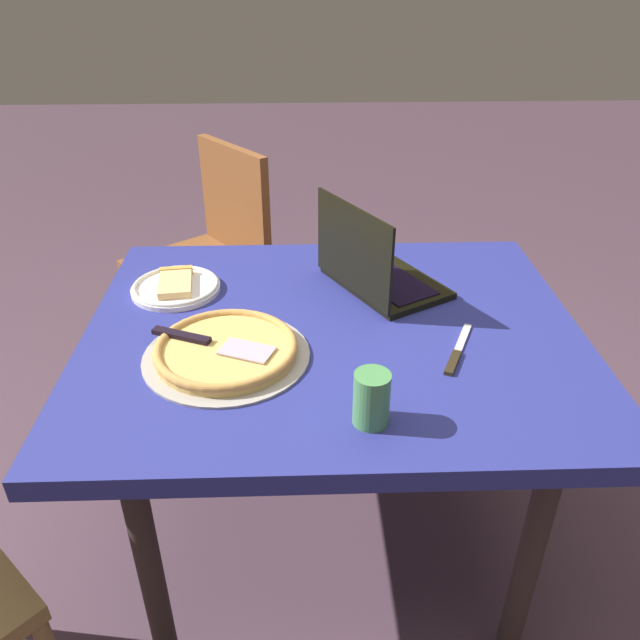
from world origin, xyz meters
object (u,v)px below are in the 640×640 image
table_knife (457,353)px  chair_near (211,247)px  laptop (375,270)px  pizza_tray (226,350)px  pizza_plate (176,286)px  drink_cup (372,398)px  dining_table (333,349)px

table_knife → chair_near: size_ratio=0.25×
laptop → pizza_tray: laptop is taller
laptop → chair_near: (-0.56, 0.77, -0.27)m
pizza_plate → drink_cup: bearing=-49.9°
dining_table → drink_cup: bearing=-81.2°
pizza_tray → table_knife: size_ratio=1.78×
pizza_tray → drink_cup: bearing=-37.7°
table_knife → drink_cup: (-0.23, -0.23, 0.06)m
dining_table → pizza_plate: (-0.42, 0.21, 0.08)m
pizza_plate → pizza_tray: (0.17, -0.33, 0.00)m
dining_table → table_knife: (0.28, -0.13, 0.07)m
dining_table → pizza_tray: (-0.25, -0.12, 0.09)m
table_knife → chair_near: 1.33m
pizza_plate → laptop: bearing=-0.5°
chair_near → table_knife: bearing=-57.0°
table_knife → drink_cup: size_ratio=1.89×
dining_table → drink_cup: (0.06, -0.36, 0.13)m
laptop → dining_table: bearing=-121.4°
pizza_plate → drink_cup: size_ratio=2.11×
laptop → pizza_tray: bearing=-139.4°
pizza_plate → chair_near: chair_near is taller
dining_table → chair_near: chair_near is taller
laptop → drink_cup: (-0.07, -0.56, 0.00)m
pizza_tray → drink_cup: 0.39m
drink_cup → chair_near: 1.45m
dining_table → laptop: laptop is taller
drink_cup → pizza_tray: bearing=142.3°
dining_table → chair_near: bearing=114.1°
table_knife → chair_near: bearing=123.0°
chair_near → laptop: bearing=-54.0°
dining_table → table_knife: table_knife is taller
laptop → drink_cup: laptop is taller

